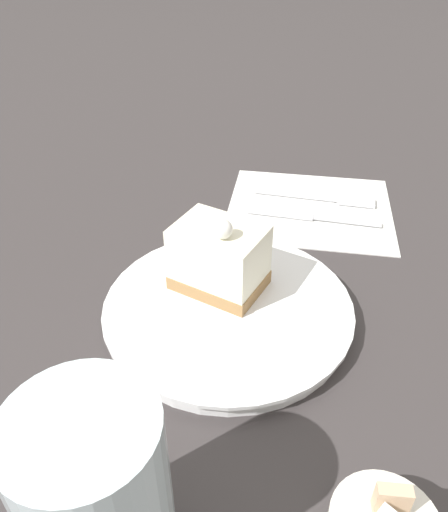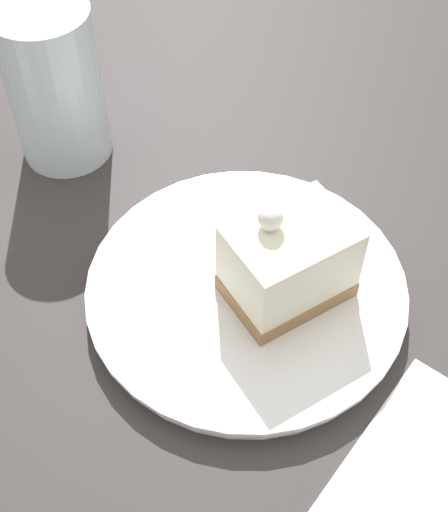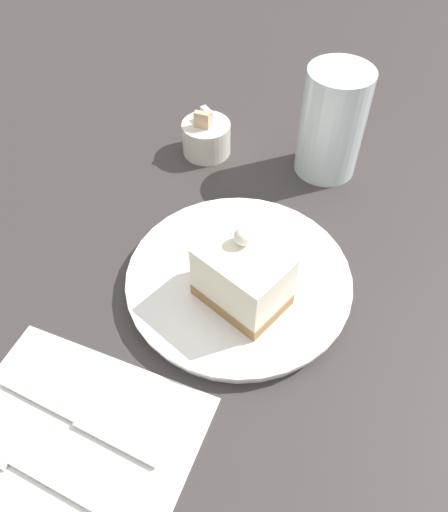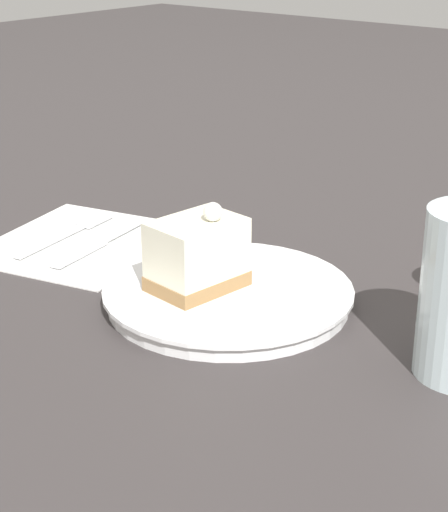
# 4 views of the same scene
# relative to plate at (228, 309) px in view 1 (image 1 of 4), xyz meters

# --- Properties ---
(ground_plane) EXTENTS (4.00, 4.00, 0.00)m
(ground_plane) POSITION_rel_plate_xyz_m (0.02, 0.02, -0.01)
(ground_plane) COLOR #383333
(plate) EXTENTS (0.24, 0.24, 0.02)m
(plate) POSITION_rel_plate_xyz_m (0.00, 0.00, 0.00)
(plate) COLOR white
(plate) RESTS_ON ground_plane
(cake_slice) EXTENTS (0.07, 0.09, 0.09)m
(cake_slice) POSITION_rel_plate_xyz_m (-0.02, -0.02, 0.04)
(cake_slice) COLOR #9E7547
(cake_slice) RESTS_ON plate
(napkin) EXTENTS (0.23, 0.25, 0.00)m
(napkin) POSITION_rel_plate_xyz_m (-0.23, 0.02, -0.01)
(napkin) COLOR white
(napkin) RESTS_ON ground_plane
(fork) EXTENTS (0.04, 0.16, 0.00)m
(fork) POSITION_rel_plate_xyz_m (-0.26, 0.03, -0.01)
(fork) COLOR silver
(fork) RESTS_ON napkin
(knife) EXTENTS (0.04, 0.17, 0.00)m
(knife) POSITION_rel_plate_xyz_m (-0.20, 0.01, -0.01)
(knife) COLOR silver
(knife) RESTS_ON napkin
(drinking_glass) EXTENTS (0.08, 0.08, 0.14)m
(drinking_glass) POSITION_rel_plate_xyz_m (0.23, 0.02, 0.06)
(drinking_glass) COLOR silver
(drinking_glass) RESTS_ON ground_plane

